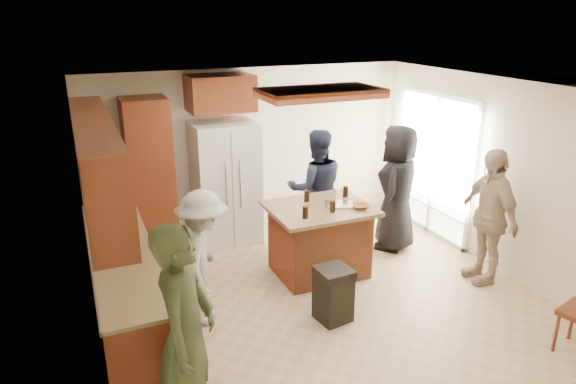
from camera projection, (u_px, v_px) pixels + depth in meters
name	position (u px, v px, depth m)	size (l,w,h in m)	color
room_shell	(506.00, 158.00, 8.91)	(8.00, 5.20, 5.00)	tan
person_front_left	(186.00, 335.00, 3.92)	(0.67, 0.49, 1.85)	#333C23
person_behind_left	(316.00, 189.00, 7.37)	(0.84, 0.52, 1.73)	#1B2137
person_behind_right	(397.00, 188.00, 7.25)	(0.88, 0.58, 1.81)	black
person_side_right	(489.00, 216.00, 6.36)	(1.01, 0.52, 1.73)	tan
person_counter	(204.00, 259.00, 5.49)	(0.98, 0.46, 1.52)	gray
left_cabinetry	(116.00, 246.00, 5.34)	(0.64, 3.00, 2.30)	maroon
back_wall_units	(168.00, 156.00, 7.10)	(1.80, 0.60, 2.45)	maroon
refrigerator	(226.00, 183.00, 7.48)	(0.90, 0.76, 1.80)	white
kitchen_island	(319.00, 239.00, 6.65)	(1.28, 1.03, 0.93)	#9A4A27
island_items	(340.00, 204.00, 6.48)	(0.96, 0.66, 0.15)	silver
trash_bin	(333.00, 294.00, 5.66)	(0.39, 0.39, 0.63)	black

